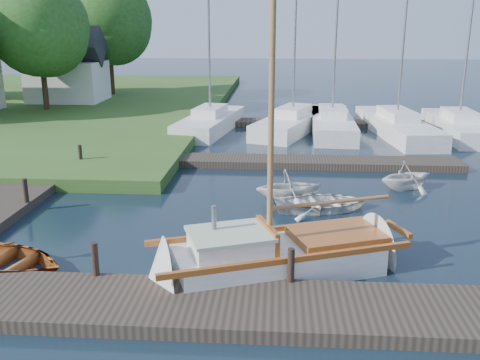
# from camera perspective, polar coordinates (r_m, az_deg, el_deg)

# --- Properties ---
(ground) EXTENTS (160.00, 160.00, 0.00)m
(ground) POSITION_cam_1_polar(r_m,az_deg,el_deg) (17.13, 0.00, -3.85)
(ground) COLOR black
(ground) RESTS_ON ground
(near_dock) EXTENTS (18.00, 2.20, 0.30)m
(near_dock) POSITION_cam_1_polar(r_m,az_deg,el_deg) (11.63, -2.13, -13.40)
(near_dock) COLOR #2D261E
(near_dock) RESTS_ON ground
(left_dock) EXTENTS (2.20, 18.00, 0.30)m
(left_dock) POSITION_cam_1_polar(r_m,az_deg,el_deg) (21.02, -21.91, -0.78)
(left_dock) COLOR #2D261E
(left_dock) RESTS_ON ground
(far_dock) EXTENTS (14.00, 1.60, 0.30)m
(far_dock) POSITION_cam_1_polar(r_m,az_deg,el_deg) (23.28, 6.05, 1.92)
(far_dock) COLOR #2D261E
(far_dock) RESTS_ON ground
(pontoon) EXTENTS (30.00, 1.60, 0.30)m
(pontoon) POSITION_cam_1_polar(r_m,az_deg,el_deg) (33.74, 19.30, 5.60)
(pontoon) COLOR #2D261E
(pontoon) RESTS_ON ground
(mooring_post_1) EXTENTS (0.16, 0.16, 0.80)m
(mooring_post_1) POSITION_cam_1_polar(r_m,az_deg,el_deg) (12.88, -15.19, -8.15)
(mooring_post_1) COLOR black
(mooring_post_1) RESTS_ON near_dock
(mooring_post_2) EXTENTS (0.16, 0.16, 0.80)m
(mooring_post_2) POSITION_cam_1_polar(r_m,az_deg,el_deg) (12.21, 5.45, -9.02)
(mooring_post_2) COLOR black
(mooring_post_2) RESTS_ON near_dock
(mooring_post_4) EXTENTS (0.16, 0.16, 0.80)m
(mooring_post_4) POSITION_cam_1_polar(r_m,az_deg,el_deg) (18.72, -21.91, -1.05)
(mooring_post_4) COLOR black
(mooring_post_4) RESTS_ON left_dock
(mooring_post_5) EXTENTS (0.16, 0.16, 0.80)m
(mooring_post_5) POSITION_cam_1_polar(r_m,az_deg,el_deg) (23.14, -16.67, 2.64)
(mooring_post_5) COLOR black
(mooring_post_5) RESTS_ON left_dock
(sailboat) EXTENTS (7.38, 4.37, 9.83)m
(sailboat) POSITION_cam_1_polar(r_m,az_deg,el_deg) (13.39, 4.60, -8.29)
(sailboat) COLOR silver
(sailboat) RESTS_ON ground
(dinghy) EXTENTS (3.95, 3.27, 0.71)m
(dinghy) POSITION_cam_1_polar(r_m,az_deg,el_deg) (14.68, -24.12, -7.43)
(dinghy) COLOR #925319
(dinghy) RESTS_ON ground
(tender_b) EXTENTS (2.73, 2.50, 1.21)m
(tender_b) POSITION_cam_1_polar(r_m,az_deg,el_deg) (18.50, 5.25, -0.39)
(tender_b) COLOR silver
(tender_b) RESTS_ON ground
(tender_c) EXTENTS (3.47, 2.73, 0.65)m
(tender_c) POSITION_cam_1_polar(r_m,az_deg,el_deg) (17.82, 8.69, -2.12)
(tender_c) COLOR silver
(tender_c) RESTS_ON ground
(tender_d) EXTENTS (2.83, 2.70, 1.16)m
(tender_d) POSITION_cam_1_polar(r_m,az_deg,el_deg) (20.71, 17.37, 0.66)
(tender_d) COLOR silver
(tender_d) RESTS_ON ground
(marina_boat_0) EXTENTS (3.46, 8.05, 11.19)m
(marina_boat_0) POSITION_cam_1_polar(r_m,az_deg,el_deg) (30.70, -3.19, 6.31)
(marina_boat_0) COLOR silver
(marina_boat_0) RESTS_ON ground
(marina_boat_1) EXTENTS (4.88, 8.57, 11.17)m
(marina_boat_1) POSITION_cam_1_polar(r_m,az_deg,el_deg) (30.80, 5.64, 6.29)
(marina_boat_1) COLOR silver
(marina_boat_1) RESTS_ON ground
(marina_boat_2) EXTENTS (2.48, 8.70, 11.33)m
(marina_boat_2) POSITION_cam_1_polar(r_m,az_deg,el_deg) (30.82, 9.77, 6.13)
(marina_boat_2) COLOR silver
(marina_boat_2) RESTS_ON ground
(marina_boat_3) EXTENTS (3.27, 9.54, 11.22)m
(marina_boat_3) POSITION_cam_1_polar(r_m,az_deg,el_deg) (30.84, 16.36, 5.71)
(marina_boat_3) COLOR silver
(marina_boat_3) RESTS_ON ground
(marina_boat_4) EXTENTS (2.32, 7.84, 10.98)m
(marina_boat_4) POSITION_cam_1_polar(r_m,az_deg,el_deg) (31.68, 22.29, 5.43)
(marina_boat_4) COLOR silver
(marina_boat_4) RESTS_ON ground
(house_c) EXTENTS (5.25, 4.00, 5.28)m
(house_c) POSITION_cam_1_polar(r_m,az_deg,el_deg) (41.07, -17.95, 10.93)
(house_c) COLOR white
(house_c) RESTS_ON shore
(tree_3) EXTENTS (6.41, 6.38, 8.74)m
(tree_3) POSITION_cam_1_polar(r_m,az_deg,el_deg) (37.29, -20.67, 15.20)
(tree_3) COLOR #332114
(tree_3) RESTS_ON shore
(tree_7) EXTENTS (6.83, 6.83, 9.38)m
(tree_7) POSITION_cam_1_polar(r_m,az_deg,el_deg) (44.08, -13.87, 16.28)
(tree_7) COLOR #332114
(tree_7) RESTS_ON shore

